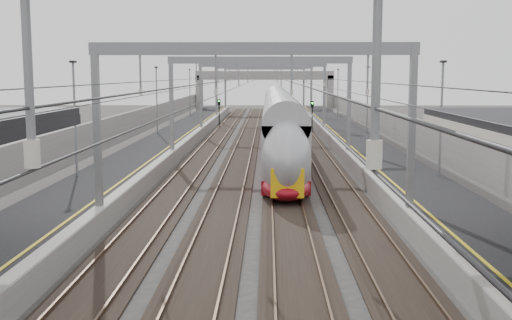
{
  "coord_description": "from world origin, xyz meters",
  "views": [
    {
      "loc": [
        0.57,
        -3.55,
        6.34
      ],
      "look_at": [
        0.0,
        27.03,
        2.25
      ],
      "focal_mm": 45.0,
      "sensor_mm": 36.0,
      "label": 1
    }
  ],
  "objects": [
    {
      "name": "platform_left",
      "position": [
        -8.0,
        45.0,
        0.5
      ],
      "size": [
        4.0,
        120.0,
        1.0
      ],
      "primitive_type": "cube",
      "color": "black",
      "rests_on": "ground"
    },
    {
      "name": "platform_right",
      "position": [
        8.0,
        45.0,
        0.5
      ],
      "size": [
        4.0,
        120.0,
        1.0
      ],
      "primitive_type": "cube",
      "color": "black",
      "rests_on": "ground"
    },
    {
      "name": "tracks",
      "position": [
        0.0,
        45.0,
        0.05
      ],
      "size": [
        11.4,
        140.0,
        0.2
      ],
      "color": "black",
      "rests_on": "ground"
    },
    {
      "name": "overhead_line",
      "position": [
        0.0,
        51.62,
        6.14
      ],
      "size": [
        13.0,
        140.0,
        6.6
      ],
      "color": "gray",
      "rests_on": "platform_left"
    },
    {
      "name": "overbridge",
      "position": [
        0.0,
        100.0,
        5.31
      ],
      "size": [
        22.0,
        2.2,
        6.9
      ],
      "color": "gray",
      "rests_on": "ground"
    },
    {
      "name": "wall_left",
      "position": [
        -11.2,
        45.0,
        1.6
      ],
      "size": [
        0.3,
        120.0,
        3.2
      ],
      "primitive_type": "cube",
      "color": "gray",
      "rests_on": "ground"
    },
    {
      "name": "wall_right",
      "position": [
        11.2,
        45.0,
        1.6
      ],
      "size": [
        0.3,
        120.0,
        3.2
      ],
      "primitive_type": "cube",
      "color": "gray",
      "rests_on": "ground"
    },
    {
      "name": "train",
      "position": [
        1.5,
        47.87,
        1.98
      ],
      "size": [
        2.53,
        46.18,
        4.01
      ],
      "color": "maroon",
      "rests_on": "ground"
    },
    {
      "name": "signal_green",
      "position": [
        -5.2,
        72.07,
        2.42
      ],
      "size": [
        0.32,
        0.32,
        3.48
      ],
      "color": "black",
      "rests_on": "ground"
    },
    {
      "name": "signal_red_near",
      "position": [
        3.2,
        71.71,
        2.42
      ],
      "size": [
        0.32,
        0.32,
        3.48
      ],
      "color": "black",
      "rests_on": "ground"
    },
    {
      "name": "signal_red_far",
      "position": [
        5.4,
        66.56,
        2.42
      ],
      "size": [
        0.32,
        0.32,
        3.48
      ],
      "color": "black",
      "rests_on": "ground"
    }
  ]
}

